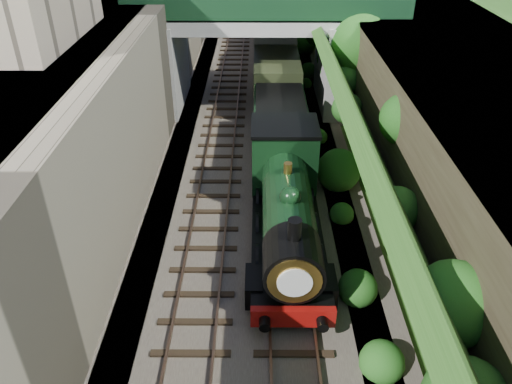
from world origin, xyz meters
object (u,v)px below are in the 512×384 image
road_bridge (273,44)px  locomotive (287,206)px  tree (360,46)px  tender (280,132)px

road_bridge → locomotive: 15.05m
tree → road_bridge: bearing=154.2°
locomotive → tender: 7.37m
road_bridge → tender: road_bridge is taller
tree → tender: tree is taller
road_bridge → tender: (0.26, -7.53, -2.46)m
tree → locomotive: (-4.71, -12.48, -2.75)m
tree → locomotive: 13.62m
locomotive → road_bridge: bearing=91.0°
locomotive → tender: bearing=90.0°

